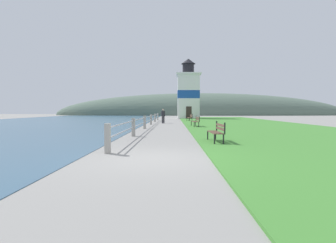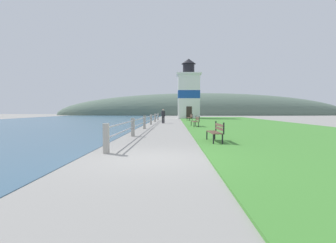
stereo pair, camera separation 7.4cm
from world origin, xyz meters
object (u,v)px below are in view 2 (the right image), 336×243
(park_bench_near, at_px, (216,131))
(lighthouse, at_px, (189,93))
(park_bench_midway, at_px, (196,121))
(park_bench_far, at_px, (190,117))
(person_strolling, at_px, (163,116))

(park_bench_near, bearing_deg, lighthouse, -93.69)
(park_bench_midway, relative_size, park_bench_far, 1.05)
(park_bench_near, height_order, park_bench_midway, same)
(park_bench_near, relative_size, park_bench_far, 0.95)
(park_bench_near, distance_m, lighthouse, 32.77)
(park_bench_near, xyz_separation_m, park_bench_midway, (-0.01, 10.65, 0.00))
(park_bench_far, distance_m, person_strolling, 6.01)
(park_bench_near, xyz_separation_m, park_bench_far, (0.21, 21.79, 0.00))
(park_bench_midway, bearing_deg, park_bench_far, -94.95)
(park_bench_far, bearing_deg, lighthouse, -98.34)
(park_bench_near, bearing_deg, person_strolling, -82.42)
(park_bench_midway, relative_size, lighthouse, 0.18)
(park_bench_far, xyz_separation_m, lighthouse, (0.36, 10.76, 3.74))
(park_bench_far, bearing_deg, person_strolling, 50.94)
(park_bench_midway, height_order, lighthouse, lighthouse)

